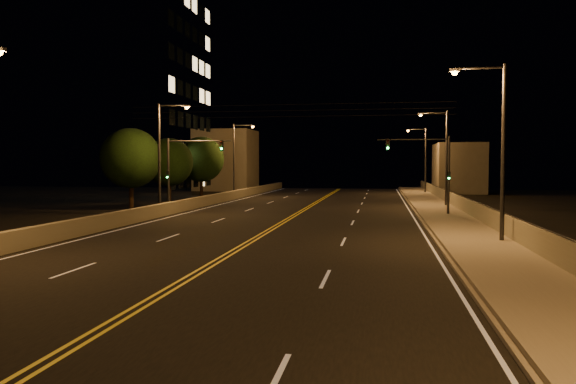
% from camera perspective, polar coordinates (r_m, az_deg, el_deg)
% --- Properties ---
extents(road, '(18.00, 120.00, 0.02)m').
position_cam_1_polar(road, '(28.78, -3.29, -4.73)').
color(road, black).
rests_on(road, ground).
extents(sidewalk, '(3.60, 120.00, 0.30)m').
position_cam_1_polar(sidewalk, '(28.43, 18.54, -4.68)').
color(sidewalk, gray).
rests_on(sidewalk, ground).
extents(curb, '(0.14, 120.00, 0.15)m').
position_cam_1_polar(curb, '(28.20, 14.77, -4.84)').
color(curb, gray).
rests_on(curb, ground).
extents(parapet_wall, '(0.30, 120.00, 1.00)m').
position_cam_1_polar(parapet_wall, '(28.66, 21.82, -3.37)').
color(parapet_wall, gray).
rests_on(parapet_wall, sidewalk).
extents(jersey_barrier, '(0.45, 120.00, 0.93)m').
position_cam_1_polar(jersey_barrier, '(32.17, -20.05, -3.28)').
color(jersey_barrier, gray).
rests_on(jersey_barrier, ground).
extents(distant_building_right, '(6.00, 10.00, 6.57)m').
position_cam_1_polar(distant_building_right, '(78.55, 16.91, 2.34)').
color(distant_building_right, gray).
rests_on(distant_building_right, ground).
extents(distant_building_left, '(8.00, 8.00, 8.75)m').
position_cam_1_polar(distant_building_left, '(82.33, -6.29, 3.22)').
color(distant_building_left, gray).
rests_on(distant_building_left, ground).
extents(parapet_rail, '(0.06, 120.00, 0.06)m').
position_cam_1_polar(parapet_rail, '(28.61, 21.84, -2.31)').
color(parapet_rail, black).
rests_on(parapet_rail, parapet_wall).
extents(lane_markings, '(17.32, 116.00, 0.00)m').
position_cam_1_polar(lane_markings, '(28.71, -3.32, -4.72)').
color(lane_markings, silver).
rests_on(lane_markings, road).
extents(streetlight_1, '(2.55, 0.28, 8.34)m').
position_cam_1_polar(streetlight_1, '(27.46, 20.43, 4.89)').
color(streetlight_1, '#2D2D33').
rests_on(streetlight_1, ground).
extents(streetlight_2, '(2.55, 0.28, 8.34)m').
position_cam_1_polar(streetlight_2, '(49.80, 15.47, 3.97)').
color(streetlight_2, '#2D2D33').
rests_on(streetlight_2, ground).
extents(streetlight_3, '(2.55, 0.28, 8.34)m').
position_cam_1_polar(streetlight_3, '(72.47, 13.57, 3.61)').
color(streetlight_3, '#2D2D33').
rests_on(streetlight_3, ground).
extents(streetlight_5, '(2.55, 0.28, 8.34)m').
position_cam_1_polar(streetlight_5, '(43.26, -12.59, 4.19)').
color(streetlight_5, '#2D2D33').
rests_on(streetlight_5, ground).
extents(streetlight_6, '(2.55, 0.28, 8.34)m').
position_cam_1_polar(streetlight_6, '(63.88, -5.27, 3.79)').
color(streetlight_6, '#2D2D33').
rests_on(streetlight_6, ground).
extents(traffic_signal_right, '(5.11, 0.31, 5.76)m').
position_cam_1_polar(traffic_signal_right, '(41.04, 14.58, 2.58)').
color(traffic_signal_right, '#2D2D33').
rests_on(traffic_signal_right, ground).
extents(traffic_signal_left, '(5.11, 0.31, 5.76)m').
position_cam_1_polar(traffic_signal_left, '(43.56, -10.80, 2.63)').
color(traffic_signal_left, '#2D2D33').
rests_on(traffic_signal_left, ground).
extents(overhead_wires, '(22.00, 0.03, 0.83)m').
position_cam_1_polar(overhead_wires, '(38.03, -0.14, 8.27)').
color(overhead_wires, black).
extents(building_tower, '(24.00, 15.00, 28.09)m').
position_cam_1_polar(building_tower, '(69.17, -19.39, 10.72)').
color(building_tower, gray).
rests_on(building_tower, ground).
extents(tree_0, '(5.04, 5.04, 6.83)m').
position_cam_1_polar(tree_0, '(48.82, -15.68, 3.33)').
color(tree_0, black).
rests_on(tree_0, ground).
extents(tree_1, '(4.68, 4.68, 6.35)m').
position_cam_1_polar(tree_1, '(55.70, -12.01, 2.98)').
color(tree_1, black).
rests_on(tree_1, ground).
extents(tree_2, '(5.07, 5.07, 6.87)m').
position_cam_1_polar(tree_2, '(63.52, -8.81, 3.28)').
color(tree_2, black).
rests_on(tree_2, ground).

